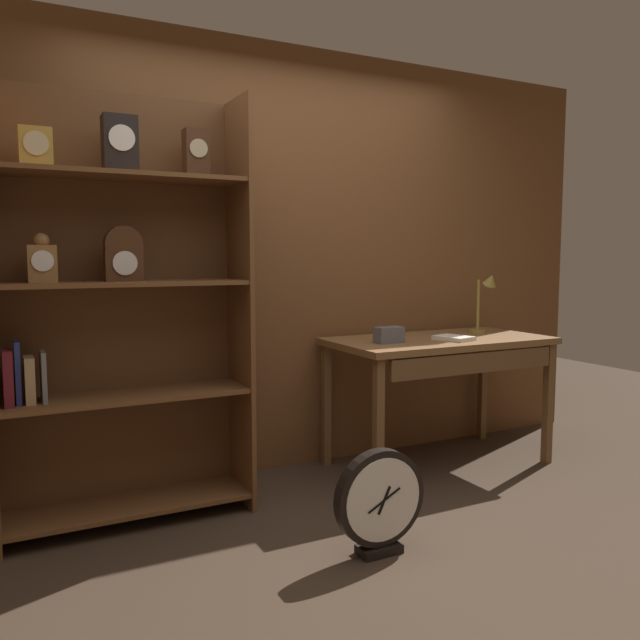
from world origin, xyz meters
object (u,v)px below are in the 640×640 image
object	(u,v)px
bookshelf	(119,306)
toolbox_small	(389,335)
open_repair_manual	(454,338)
round_clock_large	(380,501)
workbench	(441,352)
desk_lamp	(486,297)

from	to	relation	value
bookshelf	toolbox_small	size ratio (longest dim) A/B	12.91
open_repair_manual	bookshelf	bearing A→B (deg)	161.44
toolbox_small	round_clock_large	bearing A→B (deg)	-125.19
workbench	desk_lamp	world-z (taller)	desk_lamp
bookshelf	round_clock_large	size ratio (longest dim) A/B	4.47
workbench	toolbox_small	xyz separation A→B (m)	(-0.41, -0.03, 0.14)
desk_lamp	workbench	bearing A→B (deg)	-167.47
desk_lamp	round_clock_large	xyz separation A→B (m)	(-1.44, -0.96, -0.82)
workbench	toolbox_small	distance (m)	0.44
workbench	toolbox_small	size ratio (longest dim) A/B	8.36
workbench	bookshelf	bearing A→B (deg)	178.71
toolbox_small	open_repair_manual	bearing A→B (deg)	-9.77
desk_lamp	bookshelf	bearing A→B (deg)	-178.73
open_repair_manual	round_clock_large	size ratio (longest dim) A/B	0.46
round_clock_large	workbench	bearing A→B (deg)	40.79
open_repair_manual	round_clock_large	bearing A→B (deg)	-157.41
toolbox_small	open_repair_manual	size ratio (longest dim) A/B	0.75
workbench	desk_lamp	size ratio (longest dim) A/B	3.38
bookshelf	toolbox_small	bearing A→B (deg)	-2.67
toolbox_small	desk_lamp	bearing A→B (deg)	8.34
desk_lamp	toolbox_small	xyz separation A→B (m)	(-0.85, -0.12, -0.20)
bookshelf	desk_lamp	size ratio (longest dim) A/B	5.22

